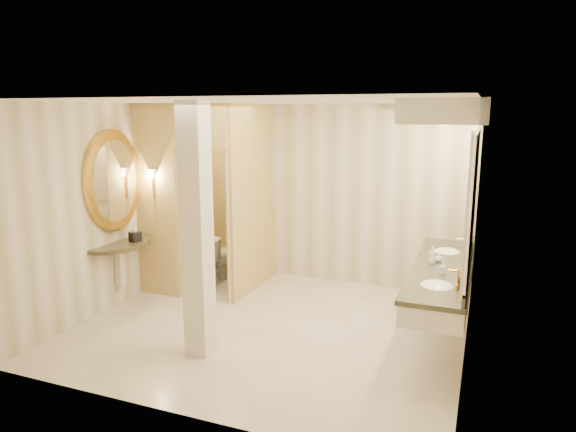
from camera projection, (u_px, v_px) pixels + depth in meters
name	position (u px, v px, depth m)	size (l,w,h in m)	color
floor	(271.00, 326.00, 6.29)	(4.50, 4.50, 0.00)	beige
ceiling	(269.00, 101.00, 5.75)	(4.50, 4.50, 0.00)	white
wall_back	(321.00, 194.00, 7.85)	(4.50, 0.02, 2.70)	beige
wall_front	(173.00, 266.00, 4.19)	(4.50, 0.02, 2.70)	beige
wall_left	(114.00, 206.00, 6.82)	(0.02, 4.00, 2.70)	beige
wall_right	(473.00, 235.00, 5.22)	(0.02, 4.00, 2.70)	beige
toilet_closet	(225.00, 198.00, 7.30)	(1.50, 1.55, 2.70)	#D1B96D
wall_sconce	(153.00, 175.00, 7.02)	(0.14, 0.14, 0.42)	#CF8C42
vanity	(449.00, 201.00, 5.63)	(0.75, 2.73, 2.09)	beige
console_shelf	(115.00, 207.00, 6.77)	(1.03, 1.03, 1.97)	black
pillar	(197.00, 232.00, 5.36)	(0.26, 0.26, 2.70)	beige
tissue_box	(135.00, 237.00, 6.88)	(0.13, 0.13, 0.13)	black
toilet	(216.00, 256.00, 7.95)	(0.43, 0.76, 0.77)	white
soap_bottle_a	(443.00, 268.00, 5.50)	(0.06, 0.06, 0.14)	beige
soap_bottle_b	(439.00, 258.00, 5.93)	(0.08, 0.08, 0.11)	silver
soap_bottle_c	(432.00, 255.00, 5.86)	(0.08, 0.08, 0.20)	#C6B28C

